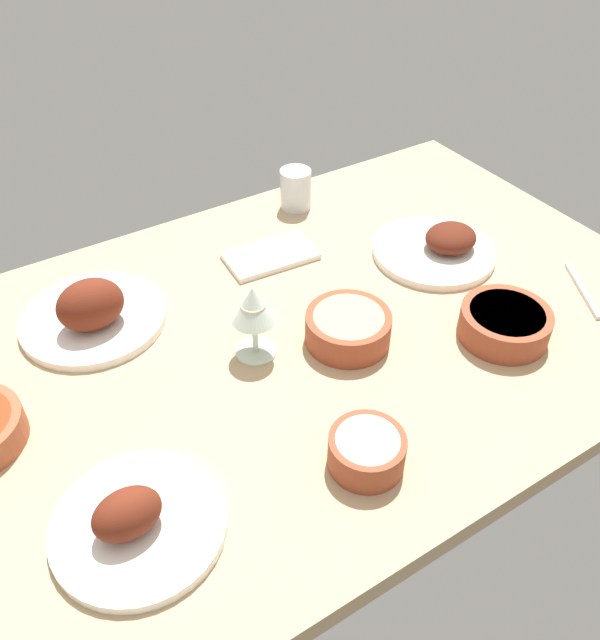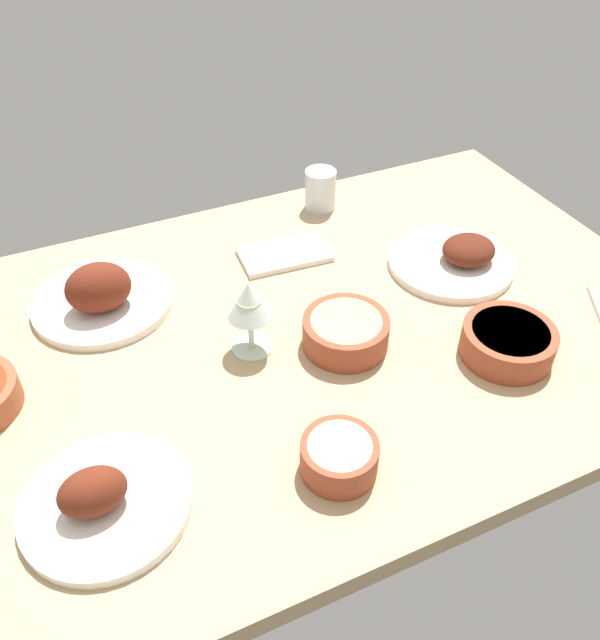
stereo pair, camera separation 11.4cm
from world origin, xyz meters
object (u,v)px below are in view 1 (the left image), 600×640
folded_napkin (270,256)px  fork_loose (582,290)px  plate_center_main (136,521)px  bowl_soup (505,323)px  plate_far_side (92,312)px  bowl_cream (367,450)px  plate_near_viewer (439,247)px  wine_glass (253,308)px  water_tumbler (296,189)px  bowl_pasta (348,327)px

folded_napkin → fork_loose: size_ratio=1.08×
plate_center_main → folded_napkin: 63.09cm
bowl_soup → folded_napkin: size_ratio=0.87×
folded_napkin → plate_far_side: bearing=-177.9°
plate_far_side → plate_center_main: size_ratio=1.12×
bowl_cream → plate_near_viewer: bearing=37.9°
wine_glass → water_tumbler: (30.75, 36.83, -5.43)cm
plate_far_side → water_tumbler: bearing=16.8°
plate_far_side → bowl_soup: size_ratio=1.66×
plate_far_side → water_tumbler: plate_far_side is taller
plate_center_main → fork_loose: (90.08, 2.96, -1.62)cm
plate_far_side → plate_center_main: (-8.62, -42.43, -1.15)cm
bowl_soup → plate_center_main: bearing=-178.2°
plate_center_main → bowl_soup: plate_center_main is taller
bowl_cream → wine_glass: (-2.12, 28.42, 7.01)cm
plate_near_viewer → bowl_soup: size_ratio=1.59×
plate_far_side → bowl_pasta: size_ratio=1.75×
plate_near_viewer → wine_glass: size_ratio=1.77×
plate_far_side → water_tumbler: 53.98cm
wine_glass → plate_far_side: bearing=134.6°
folded_napkin → fork_loose: folded_napkin is taller
plate_near_viewer → bowl_cream: plate_near_viewer is taller
bowl_pasta → bowl_cream: bowl_pasta is taller
bowl_cream → fork_loose: size_ratio=0.67×
plate_near_viewer → plate_center_main: size_ratio=1.07×
bowl_cream → plate_center_main: bearing=167.2°
plate_near_viewer → plate_center_main: bearing=-160.4°
wine_glass → bowl_soup: bearing=-26.3°
water_tumbler → folded_napkin: water_tumbler is taller
bowl_soup → wine_glass: 43.61cm
bowl_cream → water_tumbler: 71.26cm
plate_near_viewer → water_tumbler: (-14.81, 31.36, 2.61)cm
wine_glass → fork_loose: 63.97cm
bowl_cream → folded_napkin: 52.83cm
bowl_soup → water_tumbler: bearing=98.0°
bowl_cream → plate_far_side: bearing=114.9°
plate_center_main → bowl_pasta: size_ratio=1.57×
bowl_pasta → wine_glass: (-14.96, 5.73, 6.92)cm
plate_far_side → fork_loose: plate_far_side is taller
plate_far_side → water_tumbler: size_ratio=2.87×
wine_glass → folded_napkin: (15.90, 22.53, -9.33)cm
bowl_pasta → water_tumbler: size_ratio=1.64×
bowl_pasta → wine_glass: wine_glass is taller
plate_near_viewer → fork_loose: 28.11cm
wine_glass → fork_loose: (60.56, -18.27, -9.53)cm
wine_glass → folded_napkin: wine_glass is taller
bowl_pasta → wine_glass: size_ratio=1.05×
plate_near_viewer → bowl_pasta: size_ratio=1.68×
wine_glass → folded_napkin: bearing=54.8°
plate_near_viewer → plate_center_main: (-75.09, -26.70, 0.14)cm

